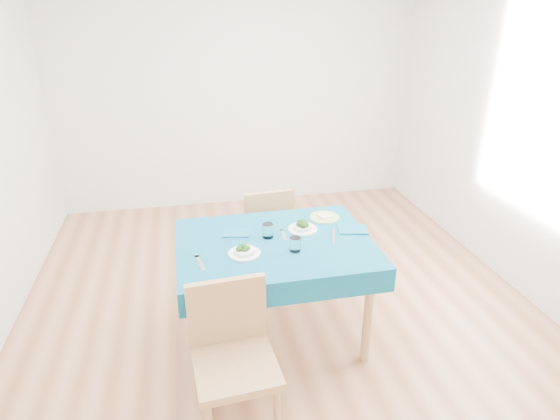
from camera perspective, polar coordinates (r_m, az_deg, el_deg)
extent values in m
cube|color=#8F5A3B|center=(3.78, 0.00, -11.98)|extent=(4.00, 4.50, 0.02)
cube|color=silver|center=(5.35, -5.21, 14.67)|extent=(4.00, 0.02, 2.70)
cube|color=silver|center=(1.30, 22.48, -19.79)|extent=(4.00, 0.02, 2.70)
cube|color=silver|center=(4.08, 29.03, 8.84)|extent=(0.02, 4.50, 2.70)
cube|color=#094D6A|center=(3.30, -0.59, -9.72)|extent=(1.28, 0.98, 0.76)
cube|color=#9E754A|center=(2.57, -5.55, -16.44)|extent=(0.47, 0.51, 1.10)
cube|color=#9E754A|center=(3.97, -1.99, -1.49)|extent=(0.44, 0.48, 1.01)
cube|color=silver|center=(2.91, -9.72, -6.34)|extent=(0.06, 0.20, 0.00)
cube|color=silver|center=(3.01, -3.40, -4.92)|extent=(0.03, 0.21, 0.00)
cube|color=silver|center=(3.20, 0.40, -3.03)|extent=(0.03, 0.17, 0.00)
cube|color=silver|center=(3.19, 6.55, -3.21)|extent=(0.08, 0.22, 0.00)
cube|color=#0E5876|center=(3.22, -5.35, -2.82)|extent=(0.21, 0.16, 0.01)
cube|color=#0E5876|center=(3.29, 8.88, -2.38)|extent=(0.23, 0.18, 0.01)
cylinder|color=white|center=(3.15, -1.47, -2.53)|extent=(0.08, 0.08, 0.10)
cylinder|color=white|center=(2.98, 1.86, -4.21)|extent=(0.07, 0.07, 0.09)
cylinder|color=#ACCD64|center=(3.45, 5.46, -0.89)|extent=(0.22, 0.22, 0.01)
cube|color=beige|center=(3.45, 5.47, -0.71)|extent=(0.11, 0.11, 0.01)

